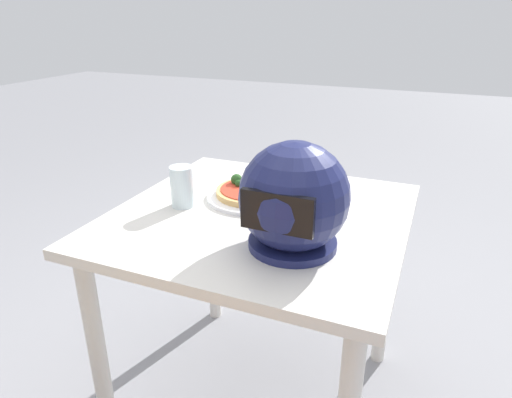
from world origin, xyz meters
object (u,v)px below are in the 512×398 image
pizza (252,190)px  motorcycle_helmet (294,199)px  dining_table (260,244)px  drinking_glass (182,187)px

pizza → motorcycle_helmet: 0.35m
dining_table → pizza: bearing=-55.4°
pizza → drinking_glass: size_ratio=1.82×
dining_table → drinking_glass: 0.29m
motorcycle_helmet → drinking_glass: motorcycle_helmet is taller
motorcycle_helmet → drinking_glass: (0.39, -0.12, -0.07)m
pizza → drinking_glass: (0.17, 0.14, 0.04)m
motorcycle_helmet → drinking_glass: size_ratio=2.17×
dining_table → pizza: (0.07, -0.10, 0.13)m
pizza → motorcycle_helmet: motorcycle_helmet is taller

